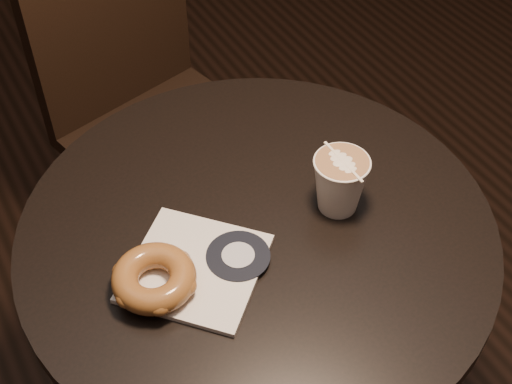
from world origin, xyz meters
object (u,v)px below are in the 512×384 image
cafe_table (257,304)px  latte_cup (340,184)px  pastry_bag (196,268)px  doughnut (154,278)px  chair (141,84)px

cafe_table → latte_cup: 0.28m
pastry_bag → doughnut: (-0.06, -0.00, 0.02)m
chair → pastry_bag: (-0.18, -0.67, 0.20)m
doughnut → chair: bearing=70.1°
pastry_bag → doughnut: 0.07m
cafe_table → pastry_bag: pastry_bag is taller
cafe_table → pastry_bag: 0.24m
chair → doughnut: (-0.24, -0.67, 0.22)m
chair → doughnut: chair is taller
cafe_table → doughnut: 0.29m
doughnut → latte_cup: 0.30m
pastry_bag → latte_cup: 0.24m
chair → doughnut: 0.75m
chair → pastry_bag: 0.72m
chair → cafe_table: bearing=-110.0°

